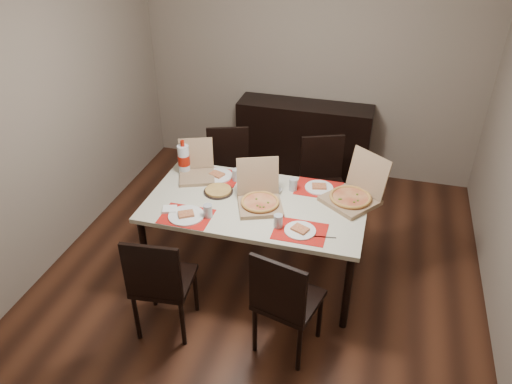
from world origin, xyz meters
TOP-DOWN VIEW (x-y plane):
  - ground at (0.00, 0.00)m, footprint 3.80×4.00m
  - room_walls at (0.00, 0.43)m, footprint 3.84×4.02m
  - sideboard at (0.00, 1.78)m, footprint 1.50×0.40m
  - dining_table at (-0.06, -0.04)m, footprint 1.80×1.00m
  - chair_near_left at (-0.56, -0.90)m, footprint 0.46×0.46m
  - chair_near_right at (0.37, -0.84)m, footprint 0.51×0.51m
  - chair_far_left at (-0.58, 0.80)m, footprint 0.53×0.53m
  - chair_far_right at (0.37, 0.86)m, footprint 0.55×0.55m
  - setting_near_left at (-0.52, -0.38)m, footprint 0.43×0.30m
  - setting_near_right at (0.32, -0.34)m, footprint 0.49×0.30m
  - setting_far_left at (-0.49, 0.27)m, footprint 0.46×0.30m
  - setting_far_right at (0.35, 0.28)m, footprint 0.50×0.30m
  - napkin_loose at (-0.07, -0.09)m, footprint 0.16×0.16m
  - pizza_box_center at (-0.02, -0.07)m, footprint 0.47×0.49m
  - pizza_box_right at (0.71, 0.18)m, footprint 0.56×0.57m
  - pizza_box_left at (-0.69, 0.23)m, footprint 0.41×0.43m
  - faina_plate at (-0.41, 0.02)m, footprint 0.25×0.25m
  - dip_bowl at (0.05, 0.14)m, footprint 0.14×0.14m
  - soda_bottle at (-0.82, 0.26)m, footprint 0.11×0.11m

SIDE VIEW (x-z plane):
  - ground at x=0.00m, z-range -0.02..0.00m
  - sideboard at x=0.00m, z-range 0.00..0.90m
  - chair_near_left at x=-0.56m, z-range 0.05..0.98m
  - chair_near_right at x=0.37m, z-range 0.05..0.98m
  - chair_far_left at x=-0.58m, z-range 0.05..0.98m
  - chair_far_right at x=0.37m, z-range 0.05..0.98m
  - dining_table at x=-0.06m, z-range 0.31..1.06m
  - napkin_loose at x=-0.07m, z-range 0.75..0.77m
  - faina_plate at x=-0.41m, z-range 0.75..0.78m
  - dip_bowl at x=0.05m, z-range 0.75..0.78m
  - setting_near_left at x=-0.52m, z-range 0.71..0.82m
  - setting_far_left at x=-0.49m, z-range 0.72..0.83m
  - setting_far_right at x=0.35m, z-range 0.72..0.83m
  - setting_near_right at x=0.32m, z-range 0.72..0.83m
  - pizza_box_center at x=-0.02m, z-range 0.63..0.98m
  - pizza_box_left at x=-0.69m, z-range 0.65..0.96m
  - pizza_box_right at x=0.71m, z-range 0.62..1.00m
  - soda_bottle at x=-0.82m, z-range 0.73..1.05m
  - room_walls at x=0.00m, z-range 0.42..3.04m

